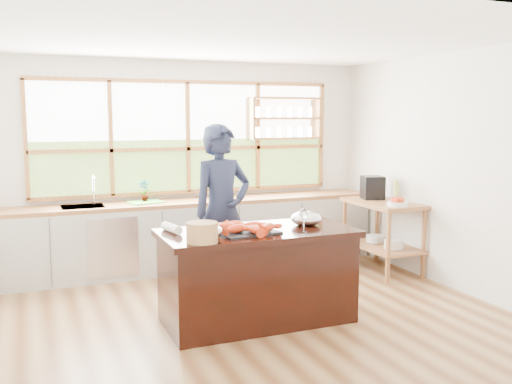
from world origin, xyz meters
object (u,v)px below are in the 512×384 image
espresso_machine (372,188)px  wicker_basket (202,232)px  island (257,276)px  cook (222,212)px

espresso_machine → wicker_basket: (-2.83, -1.66, -0.06)m
island → cook: 0.98m
wicker_basket → cook: bearing=63.5°
island → cook: size_ratio=0.98×
espresso_machine → wicker_basket: espresso_machine is taller
island → wicker_basket: wicker_basket is taller
island → wicker_basket: size_ratio=6.77×
cook → wicker_basket: (-0.58, -1.16, 0.04)m
cook → espresso_machine: (2.26, 0.51, 0.10)m
espresso_machine → cook: bearing=-151.0°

